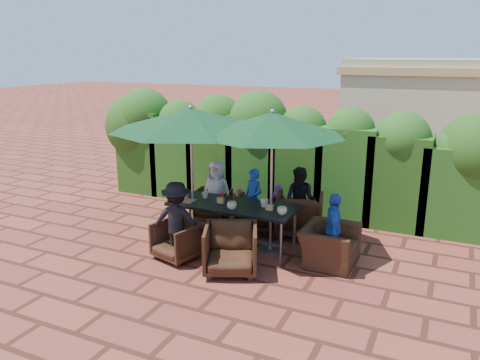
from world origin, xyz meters
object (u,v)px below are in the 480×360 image
at_px(dining_table, 233,208).
at_px(umbrella_right, 272,124).
at_px(umbrella_left, 191,119).
at_px(chair_far_mid, 256,211).
at_px(chair_far_right, 299,212).
at_px(chair_far_left, 212,204).
at_px(chair_near_left, 177,239).
at_px(chair_near_right, 231,247).
at_px(chair_end_right, 330,239).

height_order(dining_table, umbrella_right, umbrella_right).
bearing_deg(umbrella_left, dining_table, 2.88).
distance_m(chair_far_mid, chair_far_right, 0.87).
relative_size(chair_far_mid, chair_far_right, 0.84).
bearing_deg(chair_far_left, chair_near_left, 94.41).
height_order(umbrella_left, chair_far_mid, umbrella_left).
bearing_deg(dining_table, chair_near_right, -65.76).
xyz_separation_m(dining_table, chair_near_right, (0.46, -1.03, -0.26)).
bearing_deg(chair_near_left, chair_near_right, 11.23).
xyz_separation_m(chair_far_right, chair_near_left, (-1.50, -1.91, -0.09)).
relative_size(dining_table, chair_near_left, 3.29).
bearing_deg(chair_near_left, dining_table, 74.85).
distance_m(umbrella_left, umbrella_right, 1.51).
relative_size(dining_table, chair_near_right, 2.73).
bearing_deg(umbrella_left, chair_far_left, 97.87).
distance_m(chair_far_right, chair_near_right, 2.04).
distance_m(umbrella_right, chair_end_right, 2.09).
height_order(umbrella_right, chair_end_right, umbrella_right).
bearing_deg(chair_end_right, chair_far_left, 71.03).
height_order(chair_far_right, chair_near_left, chair_far_right).
bearing_deg(chair_near_left, chair_far_mid, 86.23).
xyz_separation_m(chair_far_left, chair_near_left, (0.36, -1.87, -0.01)).
bearing_deg(umbrella_left, chair_far_right, 29.98).
height_order(chair_far_left, chair_far_right, chair_far_right).
relative_size(umbrella_right, chair_far_left, 3.43).
bearing_deg(umbrella_left, umbrella_right, 2.37).
distance_m(chair_far_left, chair_far_mid, 1.00).
bearing_deg(chair_end_right, chair_far_right, 40.63).
bearing_deg(chair_far_left, chair_near_right, 119.03).
relative_size(dining_table, chair_far_mid, 3.15).
height_order(chair_near_right, chair_end_right, same).
bearing_deg(chair_near_right, dining_table, 90.99).
bearing_deg(umbrella_right, chair_near_right, -103.45).
distance_m(chair_far_left, chair_near_left, 1.90).
bearing_deg(chair_end_right, chair_near_left, 111.65).
xyz_separation_m(dining_table, chair_end_right, (1.78, -0.06, -0.26)).
bearing_deg(chair_end_right, umbrella_right, 86.43).
relative_size(chair_near_right, chair_end_right, 0.87).
xyz_separation_m(umbrella_left, umbrella_right, (1.51, 0.06, -0.00)).
relative_size(dining_table, chair_far_left, 3.19).
distance_m(dining_table, chair_far_mid, 0.93).
distance_m(chair_near_left, chair_end_right, 2.51).
bearing_deg(chair_near_right, umbrella_left, 118.53).
bearing_deg(chair_far_left, chair_far_right, 174.73).
height_order(umbrella_right, chair_near_left, umbrella_right).
relative_size(chair_far_mid, chair_near_left, 1.04).
bearing_deg(chair_far_left, chair_end_right, 153.63).
xyz_separation_m(dining_table, umbrella_right, (0.71, 0.02, 1.54)).
bearing_deg(chair_near_right, umbrella_right, 53.30).
relative_size(umbrella_left, chair_far_mid, 3.92).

